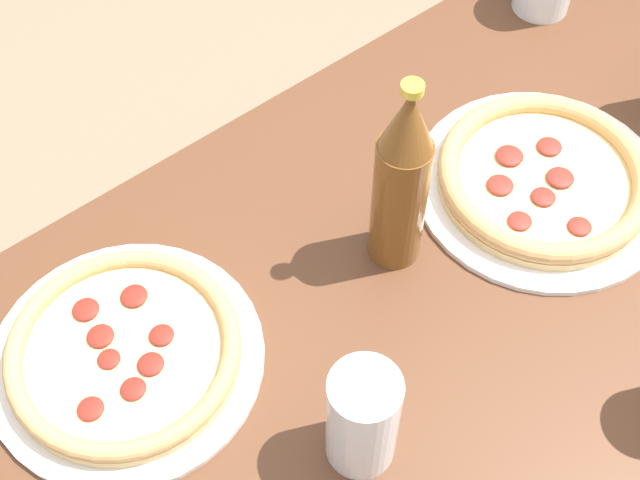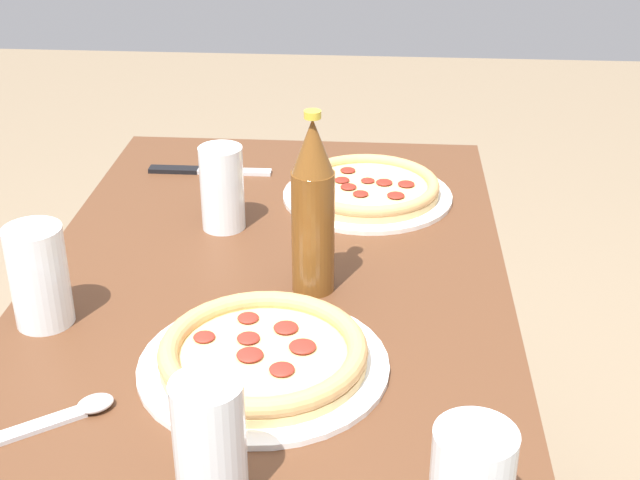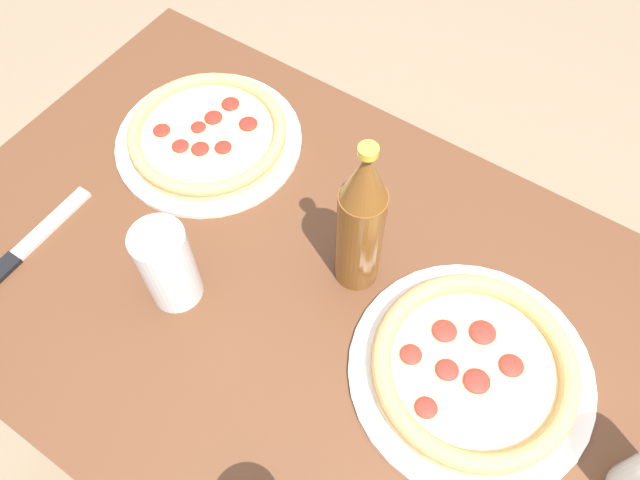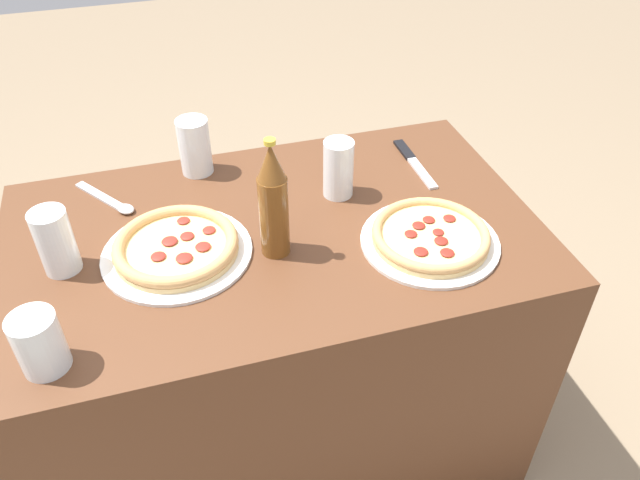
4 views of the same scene
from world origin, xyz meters
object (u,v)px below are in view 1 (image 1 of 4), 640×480
beer_bottle (401,180)px  pizza_salami (543,179)px  pizza_pepperoni (125,353)px  glass_cola (362,421)px

beer_bottle → pizza_salami: bearing=167.2°
pizza_pepperoni → beer_bottle: (-0.32, 0.07, 0.11)m
pizza_salami → beer_bottle: 0.23m
pizza_pepperoni → glass_cola: bearing=119.7°
pizza_pepperoni → glass_cola: (-0.13, 0.23, 0.05)m
pizza_salami → glass_cola: glass_cola is taller
pizza_salami → beer_bottle: size_ratio=1.17×
pizza_pepperoni → glass_cola: size_ratio=2.13×
pizza_pepperoni → beer_bottle: beer_bottle is taller
pizza_pepperoni → beer_bottle: size_ratio=1.11×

